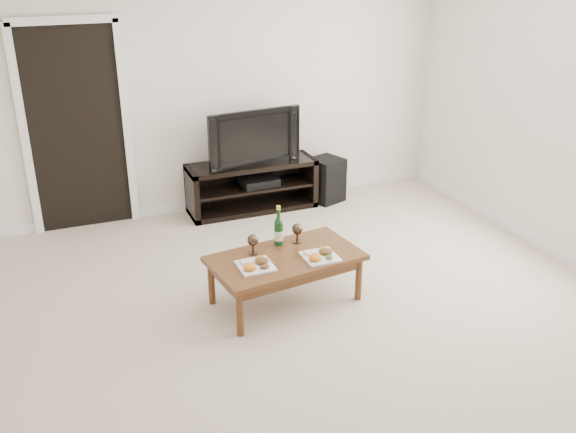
% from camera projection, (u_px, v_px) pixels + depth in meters
% --- Properties ---
extents(floor, '(5.50, 5.50, 0.00)m').
position_uv_depth(floor, '(333.00, 327.00, 4.99)').
color(floor, beige).
rests_on(floor, ground).
extents(back_wall, '(5.00, 0.04, 2.60)m').
position_uv_depth(back_wall, '(224.00, 90.00, 6.84)').
color(back_wall, white).
rests_on(back_wall, ground).
extents(doorway, '(0.90, 0.02, 2.05)m').
position_uv_depth(doorway, '(77.00, 131.00, 6.39)').
color(doorway, black).
rests_on(doorway, ground).
extents(media_console, '(1.41, 0.45, 0.55)m').
position_uv_depth(media_console, '(252.00, 186.00, 7.08)').
color(media_console, black).
rests_on(media_console, ground).
extents(television, '(1.06, 0.26, 0.60)m').
position_uv_depth(television, '(251.00, 136.00, 6.85)').
color(television, black).
rests_on(television, media_console).
extents(av_receiver, '(0.41, 0.32, 0.08)m').
position_uv_depth(av_receiver, '(259.00, 181.00, 7.07)').
color(av_receiver, black).
rests_on(av_receiver, media_console).
extents(subwoofer, '(0.43, 0.43, 0.50)m').
position_uv_depth(subwoofer, '(326.00, 180.00, 7.34)').
color(subwoofer, black).
rests_on(subwoofer, ground).
extents(coffee_table, '(1.29, 0.82, 0.42)m').
position_uv_depth(coffee_table, '(285.00, 279.00, 5.27)').
color(coffee_table, '#5A3719').
rests_on(coffee_table, ground).
extents(plate_left, '(0.27, 0.27, 0.07)m').
position_uv_depth(plate_left, '(255.00, 263.00, 4.99)').
color(plate_left, white).
rests_on(plate_left, coffee_table).
extents(plate_right, '(0.27, 0.27, 0.07)m').
position_uv_depth(plate_right, '(320.00, 254.00, 5.14)').
color(plate_right, white).
rests_on(plate_right, coffee_table).
extents(wine_bottle, '(0.07, 0.07, 0.35)m').
position_uv_depth(wine_bottle, '(279.00, 225.00, 5.31)').
color(wine_bottle, '#0E3614').
rests_on(wine_bottle, coffee_table).
extents(goblet_left, '(0.09, 0.09, 0.17)m').
position_uv_depth(goblet_left, '(253.00, 244.00, 5.19)').
color(goblet_left, '#3D2E21').
rests_on(goblet_left, coffee_table).
extents(goblet_right, '(0.09, 0.09, 0.17)m').
position_uv_depth(goblet_right, '(297.00, 233.00, 5.39)').
color(goblet_right, '#3D2E21').
rests_on(goblet_right, coffee_table).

